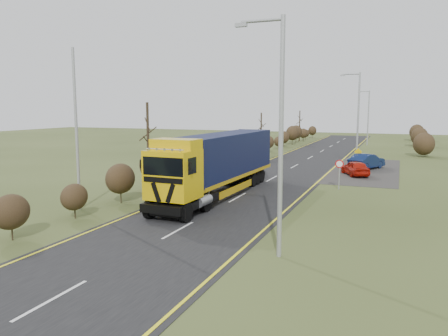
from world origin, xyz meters
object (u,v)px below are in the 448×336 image
lorry (218,161)px  streetlight_near (278,128)px  car_red_hatchback (355,168)px  car_blue_sedan (367,161)px  speed_sign (339,169)px

lorry → streetlight_near: (6.53, -9.78, 2.63)m
car_red_hatchback → streetlight_near: 22.48m
lorry → streetlight_near: size_ratio=1.64×
car_blue_sedan → car_red_hatchback: bearing=106.9°
car_red_hatchback → speed_sign: 7.00m
lorry → speed_sign: size_ratio=7.06×
lorry → car_blue_sedan: 18.55m
lorry → car_red_hatchback: 14.41m
car_blue_sedan → streetlight_near: bearing=111.6°
car_blue_sedan → lorry: bearing=89.1°
lorry → car_blue_sedan: bearing=66.2°
lorry → streetlight_near: streetlight_near is taller
lorry → car_red_hatchback: bearing=60.7°
car_red_hatchback → speed_sign: bearing=61.7°
car_blue_sedan → streetlight_near: 26.82m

